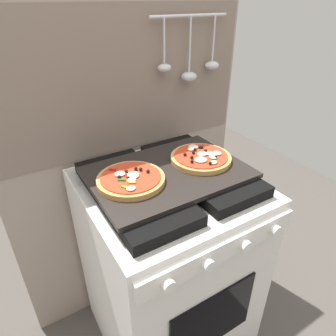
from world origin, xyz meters
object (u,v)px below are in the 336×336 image
Objects in this scene: pizza_left at (131,179)px; baking_tray at (168,172)px; pizza_right at (201,157)px; stove at (168,264)px.

baking_tray is at bearing 1.14° from pizza_left.
baking_tray is 2.41× the size of pizza_right.
baking_tray is 0.14m from pizza_left.
baking_tray is 0.14m from pizza_right.
baking_tray is at bearing 90.00° from stove.
stove is at bearing -90.00° from baking_tray.
pizza_left is at bearing -179.40° from pizza_right.
stove is 1.67× the size of baking_tray.
pizza_right is at bearing 0.06° from baking_tray.
pizza_left is at bearing -179.52° from stove.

